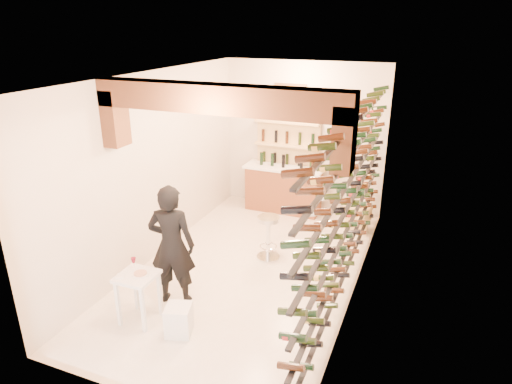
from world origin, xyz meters
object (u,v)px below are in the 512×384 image
Objects in this scene: back_counter at (283,187)px; chrome_barstool at (268,234)px; person at (172,246)px; tasting_table at (138,283)px; wine_rack at (346,197)px; white_stool at (179,320)px; crate_lower at (356,225)px.

back_counter is 2.19m from chrome_barstool.
person is at bearing -95.67° from back_counter.
tasting_table is (-0.59, -4.47, 0.06)m from back_counter.
person is (0.20, 0.59, 0.33)m from tasting_table.
wine_rack is at bearing 36.32° from tasting_table.
tasting_table is at bearing 175.52° from white_stool.
white_stool is 0.22× the size of person.
person is 4.09m from crate_lower.
person is at bearing 125.22° from white_stool.
chrome_barstool reaches higher than white_stool.
wine_rack is 13.81× the size of white_stool.
tasting_table is at bearing 56.25° from person.
wine_rack is at bearing -165.52° from person.
tasting_table is at bearing -114.09° from chrome_barstool.
wine_rack reaches higher than back_counter.
tasting_table is 0.48× the size of person.
chrome_barstool is (-1.38, 0.50, -1.09)m from wine_rack.
back_counter is at bearing 124.66° from wine_rack.
tasting_table is 2.55m from chrome_barstool.
wine_rack is 3.35× the size of back_counter.
crate_lower is (1.70, -0.45, -0.40)m from back_counter.
tasting_table is (-2.42, -1.82, -0.95)m from wine_rack.
wine_rack reaches higher than chrome_barstool.
wine_rack is 2.90m from white_stool.
tasting_table is 4.65m from crate_lower.
chrome_barstool is at bearing 80.78° from white_stool.
chrome_barstool is at bearing -126.40° from crate_lower.
white_stool is (0.65, -0.05, -0.39)m from tasting_table.
wine_rack reaches higher than person.
chrome_barstool reaches higher than crate_lower.
person is at bearing -150.92° from wine_rack.
chrome_barstool is (0.38, 2.37, 0.25)m from white_stool.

